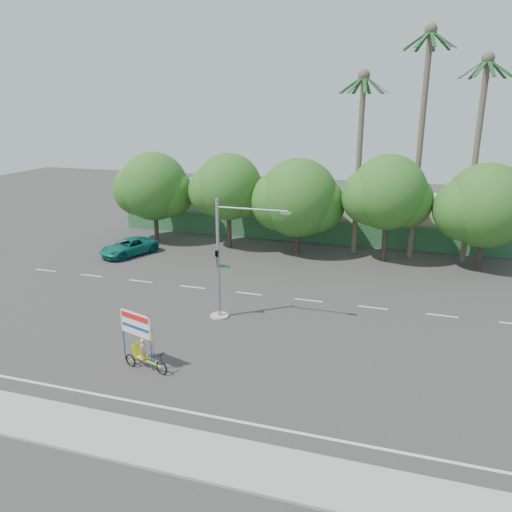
% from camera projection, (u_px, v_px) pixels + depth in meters
% --- Properties ---
extents(ground, '(120.00, 120.00, 0.00)m').
position_uv_depth(ground, '(237.00, 354.00, 24.93)').
color(ground, '#33302D').
rests_on(ground, ground).
extents(sidewalk_near, '(50.00, 2.40, 0.12)m').
position_uv_depth(sidewalk_near, '(169.00, 448.00, 18.07)').
color(sidewalk_near, gray).
rests_on(sidewalk_near, ground).
extents(fence, '(38.00, 0.08, 2.00)m').
position_uv_depth(fence, '(317.00, 232.00, 44.26)').
color(fence, '#336B3D').
rests_on(fence, ground).
extents(building_left, '(12.00, 8.00, 4.00)m').
position_uv_depth(building_left, '(228.00, 205.00, 50.89)').
color(building_left, '#B8AF93').
rests_on(building_left, ground).
extents(building_right, '(14.00, 8.00, 3.60)m').
position_uv_depth(building_right, '(412.00, 218.00, 45.87)').
color(building_right, '#B8AF93').
rests_on(building_right, ground).
extents(tree_far_left, '(7.14, 6.00, 7.96)m').
position_uv_depth(tree_far_left, '(153.00, 189.00, 43.91)').
color(tree_far_left, '#473828').
rests_on(tree_far_left, ground).
extents(tree_left, '(6.66, 5.60, 8.07)m').
position_uv_depth(tree_left, '(228.00, 189.00, 41.85)').
color(tree_left, '#473828').
rests_on(tree_left, ground).
extents(tree_center, '(7.62, 6.40, 7.85)m').
position_uv_depth(tree_center, '(298.00, 200.00, 40.34)').
color(tree_center, '#473828').
rests_on(tree_center, ground).
extents(tree_right, '(6.90, 5.80, 8.36)m').
position_uv_depth(tree_right, '(387.00, 195.00, 38.13)').
color(tree_right, '#473828').
rests_on(tree_right, ground).
extents(tree_far_right, '(7.38, 6.20, 7.94)m').
position_uv_depth(tree_far_right, '(485.00, 208.00, 36.34)').
color(tree_far_right, '#473828').
rests_on(tree_far_right, ground).
extents(palm_tall, '(3.73, 3.79, 17.45)m').
position_uv_depth(palm_tall, '(422.00, 124.00, 37.38)').
color(palm_tall, '#70604C').
rests_on(palm_tall, ground).
extents(palm_mid, '(3.73, 3.79, 15.45)m').
position_uv_depth(palm_mid, '(478.00, 140.00, 36.57)').
color(palm_mid, '#70604C').
rests_on(palm_mid, ground).
extents(palm_short, '(3.73, 3.79, 14.45)m').
position_uv_depth(palm_short, '(360.00, 145.00, 39.12)').
color(palm_short, '#70604C').
rests_on(palm_short, ground).
extents(traffic_signal, '(4.72, 1.10, 7.00)m').
position_uv_depth(traffic_signal, '(223.00, 270.00, 28.32)').
color(traffic_signal, gray).
rests_on(traffic_signal, ground).
extents(trike_billboard, '(2.77, 1.16, 2.83)m').
position_uv_depth(trike_billboard, '(141.00, 345.00, 23.45)').
color(trike_billboard, black).
rests_on(trike_billboard, ground).
extents(pickup_truck, '(4.03, 5.41, 1.36)m').
position_uv_depth(pickup_truck, '(129.00, 247.00, 40.86)').
color(pickup_truck, '#0E685E').
rests_on(pickup_truck, ground).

